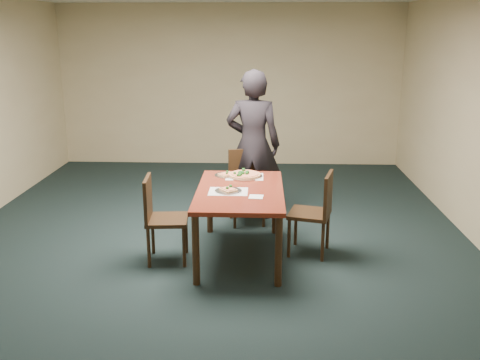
{
  "coord_description": "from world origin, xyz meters",
  "views": [
    {
      "loc": [
        0.56,
        -5.49,
        2.36
      ],
      "look_at": [
        0.35,
        -0.15,
        0.85
      ],
      "focal_mm": 40.0,
      "sensor_mm": 36.0,
      "label": 1
    }
  ],
  "objects_px": {
    "dining_table": "(240,198)",
    "chair_far": "(246,182)",
    "chair_right": "(317,209)",
    "slice_plate_far": "(227,175)",
    "slice_plate_near": "(228,190)",
    "diner": "(253,145)",
    "chair_left": "(159,214)",
    "pizza_pan": "(244,175)"
  },
  "relations": [
    {
      "from": "diner",
      "to": "chair_far",
      "type": "bearing_deg",
      "value": 72.64
    },
    {
      "from": "slice_plate_far",
      "to": "chair_left",
      "type": "bearing_deg",
      "value": -134.1
    },
    {
      "from": "chair_left",
      "to": "slice_plate_near",
      "type": "height_order",
      "value": "chair_left"
    },
    {
      "from": "chair_right",
      "to": "slice_plate_far",
      "type": "distance_m",
      "value": 1.11
    },
    {
      "from": "chair_far",
      "to": "diner",
      "type": "relative_size",
      "value": 0.48
    },
    {
      "from": "chair_far",
      "to": "pizza_pan",
      "type": "bearing_deg",
      "value": -100.62
    },
    {
      "from": "slice_plate_near",
      "to": "slice_plate_far",
      "type": "xyz_separation_m",
      "value": [
        -0.06,
        0.62,
        -0.0
      ]
    },
    {
      "from": "chair_right",
      "to": "slice_plate_near",
      "type": "height_order",
      "value": "chair_right"
    },
    {
      "from": "dining_table",
      "to": "slice_plate_near",
      "type": "height_order",
      "value": "slice_plate_near"
    },
    {
      "from": "dining_table",
      "to": "chair_right",
      "type": "xyz_separation_m",
      "value": [
        0.82,
        0.09,
        -0.14
      ]
    },
    {
      "from": "chair_left",
      "to": "pizza_pan",
      "type": "distance_m",
      "value": 1.1
    },
    {
      "from": "chair_left",
      "to": "chair_right",
      "type": "distance_m",
      "value": 1.67
    },
    {
      "from": "diner",
      "to": "slice_plate_near",
      "type": "relative_size",
      "value": 6.78
    },
    {
      "from": "dining_table",
      "to": "diner",
      "type": "distance_m",
      "value": 1.33
    },
    {
      "from": "dining_table",
      "to": "chair_far",
      "type": "relative_size",
      "value": 1.65
    },
    {
      "from": "dining_table",
      "to": "pizza_pan",
      "type": "relative_size",
      "value": 3.75
    },
    {
      "from": "diner",
      "to": "pizza_pan",
      "type": "bearing_deg",
      "value": 90.44
    },
    {
      "from": "chair_far",
      "to": "slice_plate_far",
      "type": "bearing_deg",
      "value": -119.91
    },
    {
      "from": "diner",
      "to": "slice_plate_far",
      "type": "distance_m",
      "value": 0.84
    },
    {
      "from": "diner",
      "to": "chair_right",
      "type": "bearing_deg",
      "value": 126.59
    },
    {
      "from": "chair_far",
      "to": "chair_right",
      "type": "relative_size",
      "value": 1.0
    },
    {
      "from": "chair_far",
      "to": "chair_left",
      "type": "bearing_deg",
      "value": -134.84
    },
    {
      "from": "chair_right",
      "to": "chair_left",
      "type": "bearing_deg",
      "value": -66.86
    },
    {
      "from": "diner",
      "to": "pizza_pan",
      "type": "distance_m",
      "value": 0.83
    },
    {
      "from": "pizza_pan",
      "to": "slice_plate_far",
      "type": "distance_m",
      "value": 0.21
    },
    {
      "from": "diner",
      "to": "pizza_pan",
      "type": "relative_size",
      "value": 4.75
    },
    {
      "from": "chair_far",
      "to": "chair_right",
      "type": "xyz_separation_m",
      "value": [
        0.79,
        -1.02,
        0.0
      ]
    },
    {
      "from": "pizza_pan",
      "to": "chair_far",
      "type": "bearing_deg",
      "value": 89.8
    },
    {
      "from": "chair_right",
      "to": "slice_plate_far",
      "type": "height_order",
      "value": "chair_right"
    },
    {
      "from": "dining_table",
      "to": "chair_left",
      "type": "xyz_separation_m",
      "value": [
        -0.83,
        -0.15,
        -0.14
      ]
    },
    {
      "from": "dining_table",
      "to": "chair_right",
      "type": "height_order",
      "value": "chair_right"
    },
    {
      "from": "chair_left",
      "to": "pizza_pan",
      "type": "relative_size",
      "value": 2.28
    },
    {
      "from": "slice_plate_near",
      "to": "chair_right",
      "type": "bearing_deg",
      "value": 10.63
    },
    {
      "from": "chair_right",
      "to": "slice_plate_far",
      "type": "relative_size",
      "value": 3.25
    },
    {
      "from": "diner",
      "to": "dining_table",
      "type": "bearing_deg",
      "value": 91.33
    },
    {
      "from": "chair_left",
      "to": "slice_plate_far",
      "type": "distance_m",
      "value": 0.98
    },
    {
      "from": "diner",
      "to": "slice_plate_far",
      "type": "relative_size",
      "value": 6.78
    },
    {
      "from": "diner",
      "to": "pizza_pan",
      "type": "height_order",
      "value": "diner"
    },
    {
      "from": "slice_plate_near",
      "to": "diner",
      "type": "bearing_deg",
      "value": 80.51
    },
    {
      "from": "dining_table",
      "to": "chair_left",
      "type": "distance_m",
      "value": 0.86
    },
    {
      "from": "diner",
      "to": "pizza_pan",
      "type": "xyz_separation_m",
      "value": [
        -0.08,
        -0.81,
        -0.17
      ]
    },
    {
      "from": "diner",
      "to": "chair_left",
      "type": "bearing_deg",
      "value": 63.21
    }
  ]
}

